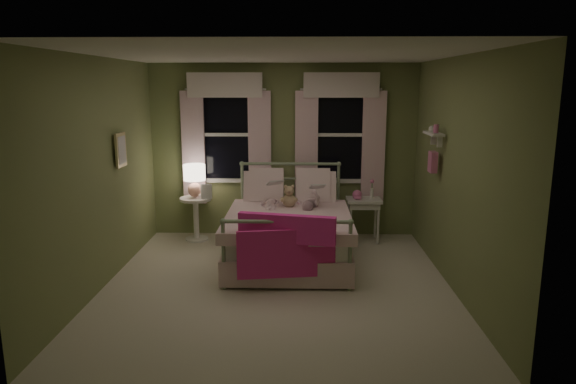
{
  "coord_description": "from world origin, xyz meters",
  "views": [
    {
      "loc": [
        0.26,
        -5.62,
        2.29
      ],
      "look_at": [
        0.11,
        0.51,
        1.0
      ],
      "focal_mm": 32.0,
      "sensor_mm": 36.0,
      "label": 1
    }
  ],
  "objects_px": {
    "teddy_bear": "(289,198)",
    "nightstand_left": "(196,213)",
    "child_right": "(310,183)",
    "bed": "(289,232)",
    "nightstand_right": "(364,205)",
    "table_lamp": "(195,177)",
    "child_left": "(269,182)"
  },
  "relations": [
    {
      "from": "teddy_bear",
      "to": "nightstand_right",
      "type": "bearing_deg",
      "value": 29.05
    },
    {
      "from": "nightstand_left",
      "to": "nightstand_right",
      "type": "bearing_deg",
      "value": -0.17
    },
    {
      "from": "nightstand_left",
      "to": "bed",
      "type": "bearing_deg",
      "value": -31.88
    },
    {
      "from": "child_right",
      "to": "nightstand_left",
      "type": "xyz_separation_m",
      "value": [
        -1.68,
        0.45,
        -0.55
      ]
    },
    {
      "from": "bed",
      "to": "nightstand_right",
      "type": "height_order",
      "value": "bed"
    },
    {
      "from": "child_right",
      "to": "nightstand_right",
      "type": "height_order",
      "value": "child_right"
    },
    {
      "from": "child_left",
      "to": "table_lamp",
      "type": "xyz_separation_m",
      "value": [
        -1.12,
        0.45,
        -0.02
      ]
    },
    {
      "from": "bed",
      "to": "nightstand_right",
      "type": "relative_size",
      "value": 3.18
    },
    {
      "from": "teddy_bear",
      "to": "bed",
      "type": "bearing_deg",
      "value": -90.0
    },
    {
      "from": "bed",
      "to": "child_right",
      "type": "distance_m",
      "value": 0.77
    },
    {
      "from": "child_right",
      "to": "teddy_bear",
      "type": "distance_m",
      "value": 0.37
    },
    {
      "from": "teddy_bear",
      "to": "child_right",
      "type": "bearing_deg",
      "value": 29.5
    },
    {
      "from": "child_left",
      "to": "child_right",
      "type": "bearing_deg",
      "value": 174.66
    },
    {
      "from": "child_right",
      "to": "child_left",
      "type": "bearing_deg",
      "value": 8.74
    },
    {
      "from": "bed",
      "to": "nightstand_left",
      "type": "height_order",
      "value": "bed"
    },
    {
      "from": "child_left",
      "to": "child_right",
      "type": "xyz_separation_m",
      "value": [
        0.56,
        0.0,
        -0.0
      ]
    },
    {
      "from": "child_left",
      "to": "nightstand_left",
      "type": "bearing_deg",
      "value": -27.2
    },
    {
      "from": "nightstand_right",
      "to": "nightstand_left",
      "type": "bearing_deg",
      "value": 179.83
    },
    {
      "from": "child_left",
      "to": "table_lamp",
      "type": "bearing_deg",
      "value": -27.2
    },
    {
      "from": "teddy_bear",
      "to": "table_lamp",
      "type": "distance_m",
      "value": 1.54
    },
    {
      "from": "teddy_bear",
      "to": "nightstand_left",
      "type": "bearing_deg",
      "value": 156.53
    },
    {
      "from": "child_right",
      "to": "table_lamp",
      "type": "xyz_separation_m",
      "value": [
        -1.68,
        0.45,
        -0.02
      ]
    },
    {
      "from": "child_right",
      "to": "nightstand_right",
      "type": "relative_size",
      "value": 1.25
    },
    {
      "from": "bed",
      "to": "table_lamp",
      "type": "bearing_deg",
      "value": 148.12
    },
    {
      "from": "nightstand_right",
      "to": "teddy_bear",
      "type": "bearing_deg",
      "value": -150.95
    },
    {
      "from": "child_right",
      "to": "nightstand_left",
      "type": "relative_size",
      "value": 1.23
    },
    {
      "from": "bed",
      "to": "child_left",
      "type": "distance_m",
      "value": 0.78
    },
    {
      "from": "nightstand_left",
      "to": "teddy_bear",
      "type": "bearing_deg",
      "value": -23.47
    },
    {
      "from": "nightstand_left",
      "to": "nightstand_right",
      "type": "xyz_separation_m",
      "value": [
        2.48,
        -0.01,
        0.13
      ]
    },
    {
      "from": "child_left",
      "to": "table_lamp",
      "type": "relative_size",
      "value": 1.69
    },
    {
      "from": "nightstand_right",
      "to": "bed",
      "type": "bearing_deg",
      "value": -141.39
    },
    {
      "from": "bed",
      "to": "table_lamp",
      "type": "xyz_separation_m",
      "value": [
        -1.4,
        0.87,
        0.57
      ]
    }
  ]
}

